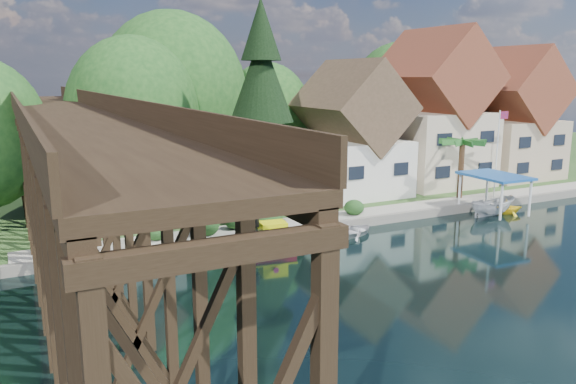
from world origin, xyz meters
name	(u,v)px	position (x,y,z in m)	size (l,w,h in m)	color
ground	(402,268)	(0.00, 0.00, 0.00)	(140.00, 140.00, 0.00)	black
bank	(203,170)	(0.00, 34.00, 0.25)	(140.00, 52.00, 0.50)	#27481C
seawall	(376,220)	(4.00, 8.00, 0.31)	(60.00, 0.40, 0.62)	slate
promenade	(388,210)	(6.00, 9.30, 0.53)	(50.00, 2.60, 0.06)	gray
trestle_bridge	(69,179)	(-16.00, 5.17, 5.35)	(4.12, 44.18, 9.30)	black
house_left	(351,138)	(7.00, 16.00, 5.14)	(7.64, 8.64, 11.02)	silver
house_center	(433,118)	(16.00, 16.50, 6.42)	(8.65, 9.18, 13.89)	#C1B197
house_right	(509,122)	(25.00, 16.00, 5.78)	(8.15, 8.64, 12.45)	tan
shed	(136,173)	(-11.00, 14.50, 3.83)	(5.09, 5.40, 7.85)	silver
bg_trees	(259,110)	(1.00, 21.25, 7.29)	(49.90, 13.30, 10.57)	#382314
shrubs	(255,217)	(-4.60, 9.26, 1.23)	(15.76, 2.47, 1.70)	#153B17
conifer	(262,114)	(-2.80, 12.15, 7.60)	(5.99, 5.99, 14.75)	#382314
palm_tree	(463,144)	(13.61, 10.15, 4.91)	(4.11, 4.11, 5.05)	#382314
flagpole	(499,145)	(16.49, 9.17, 4.79)	(1.10, 0.20, 7.01)	white
tugboat	(270,238)	(-4.94, 6.23, 0.65)	(3.21, 2.06, 2.18)	#B70C1F
boat_white_a	(353,229)	(1.19, 6.59, 0.36)	(2.50, 3.50, 0.72)	silver
boat_canopy	(493,198)	(13.17, 6.22, 1.33)	(3.94, 4.93, 3.10)	silver
boat_yellow	(508,206)	(14.66, 6.16, 0.60)	(1.96, 2.27, 1.20)	yellow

